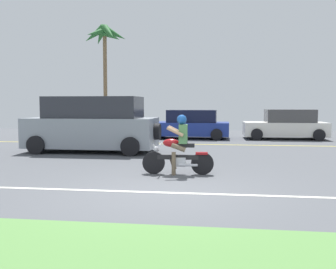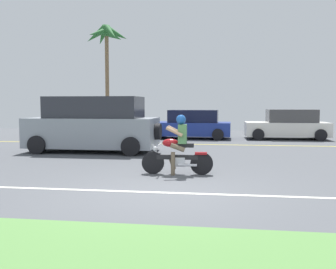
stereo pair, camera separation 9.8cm
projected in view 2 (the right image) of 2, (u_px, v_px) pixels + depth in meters
name	position (u px, v px, depth m)	size (l,w,h in m)	color
ground	(178.00, 168.00, 10.41)	(56.00, 30.00, 0.04)	#4C4F54
lane_line_near	(160.00, 192.00, 7.40)	(50.40, 0.12, 0.01)	silver
lane_line_far	(194.00, 144.00, 16.30)	(50.40, 0.12, 0.01)	yellow
motorcyclist	(178.00, 149.00, 9.29)	(1.76, 0.57, 1.47)	black
suv_nearby	(94.00, 125.00, 13.77)	(4.83, 2.18, 1.99)	#8C939E
parked_car_0	(80.00, 122.00, 21.67)	(4.20, 1.94, 1.54)	beige
parked_car_1	(190.00, 125.00, 19.13)	(4.23, 2.01, 1.43)	navy
parked_car_2	(288.00, 125.00, 18.77)	(4.00, 1.99, 1.47)	white
palm_tree_0	(107.00, 40.00, 24.06)	(2.89, 2.79, 6.81)	brown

